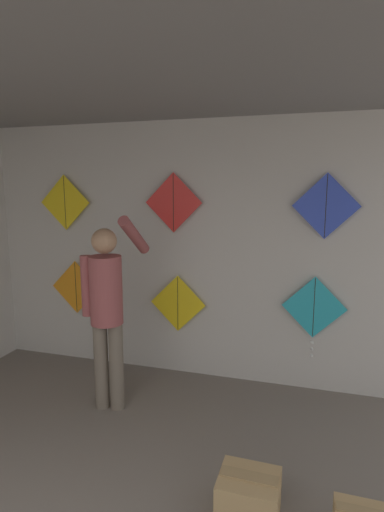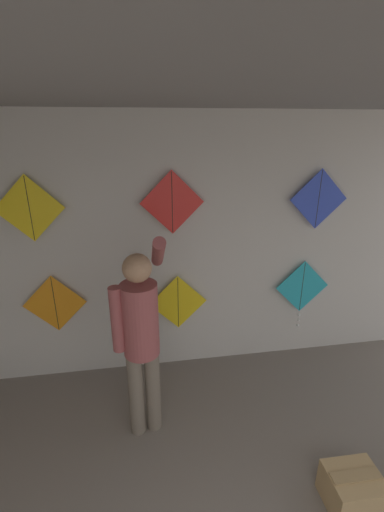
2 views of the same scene
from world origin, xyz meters
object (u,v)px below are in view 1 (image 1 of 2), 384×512
Objects in this scene: shopkeeper at (107,303)px; kite_2 at (314,311)px; kite_4 at (173,203)px; cardboard_box at (249,496)px; kite_1 at (178,304)px; kite_0 at (76,287)px; kite_5 at (326,206)px; kite_3 at (65,203)px.

kite_2 is (1.85, 0.85, -0.17)m from shopkeeper.
kite_4 is (0.37, 0.85, 0.90)m from shopkeeper.
cardboard_box is 2.19m from kite_1.
kite_0 reaches higher than kite_1.
kite_5 is (1.91, 0.85, 0.88)m from shopkeeper.
kite_5 is (1.50, 0.00, 1.10)m from kite_1.
kite_0 is 1.00× the size of kite_5.
kite_0 is 1.29m from kite_1.
kite_5 is (0.44, 1.79, 1.78)m from cardboard_box.
cardboard_box is 1.97m from kite_2.
kite_1 is 1.86m from kite_5.
kite_1 is at bearing 0.00° from kite_4.
kite_5 reaches higher than shopkeeper.
kite_1 is 1.11m from kite_4.
shopkeeper is 2.05m from kite_2.
shopkeeper is 0.97m from kite_1.
kite_0 reaches higher than kite_2.
kite_2 is (1.45, -0.00, 0.05)m from kite_1.
kite_0 is at bearing 180.00° from kite_5.
shopkeeper is at bearing -155.45° from kite_2.
kite_2 is at bearing 78.03° from cardboard_box.
shopkeeper is 2.91× the size of kite_1.
kite_3 is (-0.09, 0.00, 1.01)m from kite_0.
kite_0 is 0.75× the size of kite_2.
kite_2 is 1.33× the size of kite_3.
kite_3 reaches higher than cardboard_box.
shopkeeper is 1.97m from cardboard_box.
cardboard_box is at bearing -103.79° from kite_5.
kite_0 is (-2.35, 1.79, 0.78)m from cardboard_box.
kite_3 reaches higher than kite_2.
kite_2 is at bearing -0.02° from kite_0.
cardboard_box is at bearing -41.29° from shopkeeper.
kite_0 is 2.96m from kite_5.
kite_2 is at bearing 15.70° from shopkeeper.
shopkeeper is 2.91× the size of kite_3.
kite_2 is 3.01m from kite_3.
cardboard_box is 2.56m from kite_5.
kite_3 is 2.88m from kite_5.
kite_4 reaches higher than shopkeeper.
kite_2 is (0.38, 1.79, 0.73)m from cardboard_box.
cardboard_box is (1.48, -0.94, -0.90)m from shopkeeper.
cardboard_box is at bearing -59.17° from kite_1.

